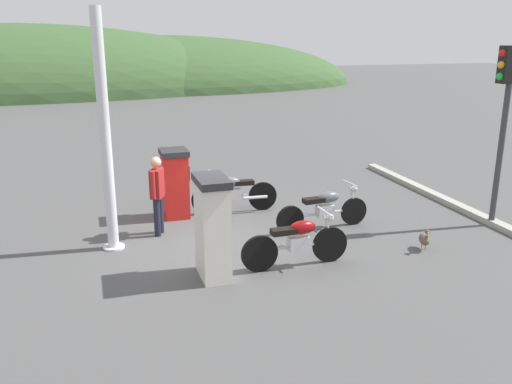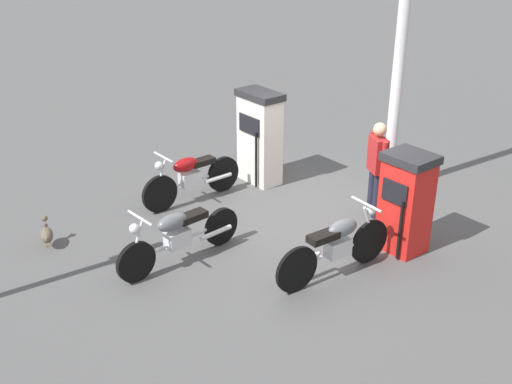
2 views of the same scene
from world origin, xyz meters
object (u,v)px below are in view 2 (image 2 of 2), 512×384
motorcycle_far_pump (337,244)px  canopy_support_pole (398,76)px  motorcycle_near_pump (191,177)px  wandering_duck (47,234)px  attendant_person (377,164)px  motorcycle_extra (179,235)px  fuel_pump_far (406,202)px  fuel_pump_near (260,137)px

motorcycle_far_pump → canopy_support_pole: canopy_support_pole is taller
motorcycle_near_pump → wandering_duck: bearing=-1.9°
motorcycle_near_pump → wandering_duck: motorcycle_near_pump is taller
attendant_person → wandering_duck: (4.54, -2.43, -0.69)m
motorcycle_near_pump → canopy_support_pole: 3.84m
motorcycle_far_pump → canopy_support_pole: size_ratio=0.45×
motorcycle_extra → canopy_support_pole: size_ratio=0.48×
fuel_pump_far → wandering_duck: bearing=-40.5°
motorcycle_extra → wandering_duck: size_ratio=4.62×
fuel_pump_far → attendant_person: 1.14m
fuel_pump_near → canopy_support_pole: bearing=129.2°
canopy_support_pole → fuel_pump_far: bearing=44.7°
motorcycle_extra → motorcycle_near_pump: bearing=-129.4°
fuel_pump_near → motorcycle_near_pump: (1.46, -0.08, -0.40)m
wandering_duck → canopy_support_pole: canopy_support_pole is taller
canopy_support_pole → motorcycle_extra: bearing=-4.5°
motorcycle_near_pump → attendant_person: bearing=130.4°
fuel_pump_far → wandering_duck: fuel_pump_far is taller
motorcycle_near_pump → fuel_pump_near: bearing=176.7°
fuel_pump_far → attendant_person: (-0.54, -1.00, 0.14)m
fuel_pump_near → motorcycle_near_pump: size_ratio=0.87×
motorcycle_far_pump → fuel_pump_far: bearing=174.2°
wandering_duck → canopy_support_pole: (-5.47, 1.97, 1.87)m
attendant_person → canopy_support_pole: size_ratio=0.37×
motorcycle_near_pump → fuel_pump_far: bearing=113.6°
motorcycle_near_pump → canopy_support_pole: (-2.93, 1.88, 1.62)m
wandering_duck → motorcycle_extra: bearing=127.8°
motorcycle_extra → motorcycle_far_pump: bearing=131.3°
fuel_pump_far → motorcycle_extra: fuel_pump_far is taller
fuel_pump_near → motorcycle_far_pump: (1.28, 3.13, -0.38)m
fuel_pump_far → motorcycle_extra: (2.73, -1.79, -0.32)m
fuel_pump_far → canopy_support_pole: bearing=-135.3°
motorcycle_far_pump → canopy_support_pole: 3.45m
fuel_pump_near → wandering_duck: bearing=-2.4°
motorcycle_far_pump → wandering_duck: motorcycle_far_pump is taller
motorcycle_far_pump → motorcycle_extra: motorcycle_far_pump is taller
motorcycle_near_pump → attendant_person: size_ratio=1.22×
fuel_pump_near → wandering_duck: (4.00, -0.17, -0.65)m
motorcycle_near_pump → canopy_support_pole: size_ratio=0.45×
motorcycle_far_pump → motorcycle_extra: bearing=-48.7°
attendant_person → wandering_duck: 5.20m
motorcycle_far_pump → attendant_person: bearing=-154.5°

